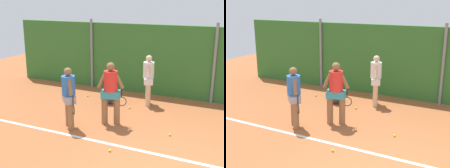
% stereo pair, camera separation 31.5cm
% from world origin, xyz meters
% --- Properties ---
extents(ground_plane, '(25.26, 25.26, 0.00)m').
position_xyz_m(ground_plane, '(0.00, 1.69, 0.00)').
color(ground_plane, '#A85B33').
extents(hedge_fence_backdrop, '(16.42, 0.25, 2.62)m').
position_xyz_m(hedge_fence_backdrop, '(0.00, 5.75, 1.31)').
color(hedge_fence_backdrop, '#33702D').
rests_on(hedge_fence_backdrop, ground_plane).
extents(fence_post_left, '(0.10, 0.10, 2.77)m').
position_xyz_m(fence_post_left, '(-4.74, 5.58, 1.38)').
color(fence_post_left, gray).
rests_on(fence_post_left, ground_plane).
extents(fence_post_center, '(0.10, 0.10, 2.77)m').
position_xyz_m(fence_post_center, '(0.00, 5.58, 1.38)').
color(fence_post_center, gray).
rests_on(fence_post_center, ground_plane).
extents(court_baseline_paint, '(12.00, 0.10, 0.01)m').
position_xyz_m(court_baseline_paint, '(0.00, 1.25, 0.00)').
color(court_baseline_paint, white).
rests_on(court_baseline_paint, ground_plane).
extents(player_foreground_near, '(0.64, 0.57, 1.73)m').
position_xyz_m(player_foreground_near, '(-3.32, 1.70, 0.97)').
color(player_foreground_near, '#8C603D').
rests_on(player_foreground_near, ground_plane).
extents(player_midcourt, '(0.79, 0.46, 1.83)m').
position_xyz_m(player_midcourt, '(-2.38, 2.40, 1.02)').
color(player_midcourt, '#8C603D').
rests_on(player_midcourt, ground_plane).
extents(player_backcourt_far, '(0.45, 0.69, 1.72)m').
position_xyz_m(player_backcourt_far, '(-1.95, 4.47, 0.97)').
color(player_backcourt_far, beige).
rests_on(player_backcourt_far, ground_plane).
extents(ball_hopper, '(0.36, 0.36, 0.51)m').
position_xyz_m(ball_hopper, '(-3.21, 4.00, 0.29)').
color(ball_hopper, '#2D2D33').
rests_on(ball_hopper, ground_plane).
extents(tennis_ball_0, '(0.07, 0.07, 0.07)m').
position_xyz_m(tennis_ball_0, '(-0.61, 2.36, 0.03)').
color(tennis_ball_0, '#CCDB33').
rests_on(tennis_ball_0, ground_plane).
extents(tennis_ball_2, '(0.07, 0.07, 0.07)m').
position_xyz_m(tennis_ball_2, '(-1.68, 0.90, 0.03)').
color(tennis_ball_2, '#CCDB33').
rests_on(tennis_ball_2, ground_plane).
extents(tennis_ball_4, '(0.07, 0.07, 0.07)m').
position_xyz_m(tennis_ball_4, '(-4.24, 4.33, 0.03)').
color(tennis_ball_4, '#CCDB33').
rests_on(tennis_ball_4, ground_plane).
extents(tennis_ball_6, '(0.07, 0.07, 0.07)m').
position_xyz_m(tennis_ball_6, '(-2.36, 3.80, 0.03)').
color(tennis_ball_6, '#CCDB33').
rests_on(tennis_ball_6, ground_plane).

